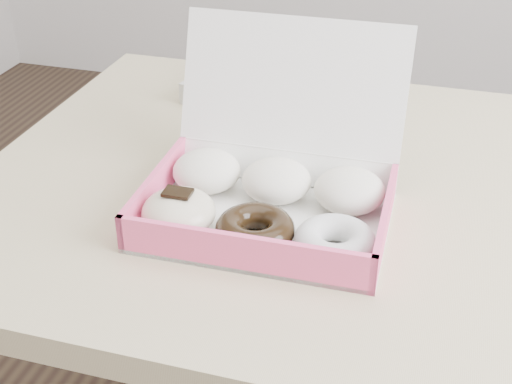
# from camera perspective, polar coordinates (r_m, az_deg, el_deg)

# --- Properties ---
(table) EXTENTS (1.20, 0.80, 0.75)m
(table) POSITION_cam_1_polar(r_m,az_deg,el_deg) (1.05, 10.78, -3.63)
(table) COLOR tan
(table) RESTS_ON ground
(donut_box) EXTENTS (0.32, 0.29, 0.22)m
(donut_box) POSITION_cam_1_polar(r_m,az_deg,el_deg) (0.92, 0.92, 0.09)
(donut_box) COLOR white
(donut_box) RESTS_ON table
(newspapers) EXTENTS (0.27, 0.24, 0.04)m
(newspapers) POSITION_cam_1_polar(r_m,az_deg,el_deg) (1.27, 0.69, 8.30)
(newspapers) COLOR silver
(newspapers) RESTS_ON table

